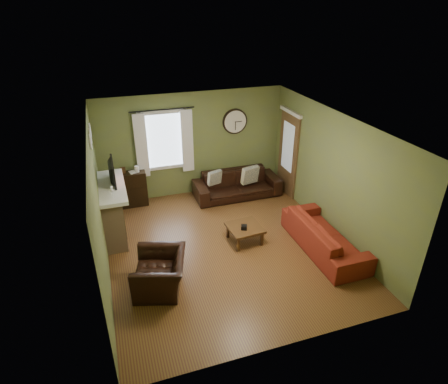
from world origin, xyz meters
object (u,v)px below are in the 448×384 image
object	(u,v)px
sofa_red	(324,236)
armchair	(160,273)
bookshelf	(131,189)
sofa_brown	(237,184)
coffee_table	(245,234)

from	to	relation	value
sofa_red	armchair	size ratio (longest dim) A/B	2.18
bookshelf	armchair	distance (m)	3.16
bookshelf	sofa_brown	xyz separation A→B (m)	(2.60, -0.32, -0.12)
sofa_brown	sofa_red	xyz separation A→B (m)	(0.87, -2.72, -0.00)
sofa_brown	coffee_table	bearing A→B (deg)	-105.58
sofa_red	coffee_table	xyz separation A→B (m)	(-1.42, 0.75, -0.14)
sofa_red	coffee_table	world-z (taller)	sofa_red
bookshelf	coffee_table	xyz separation A→B (m)	(2.05, -2.29, -0.26)
sofa_brown	sofa_red	distance (m)	2.85
bookshelf	sofa_brown	bearing A→B (deg)	-7.08
bookshelf	coffee_table	bearing A→B (deg)	-48.22
bookshelf	armchair	bearing A→B (deg)	-87.20
sofa_red	armchair	distance (m)	3.32
bookshelf	sofa_red	xyz separation A→B (m)	(3.47, -3.04, -0.12)
bookshelf	armchair	size ratio (longest dim) A/B	0.88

